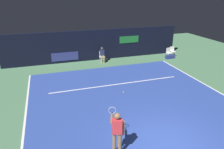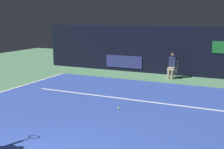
{
  "view_description": "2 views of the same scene",
  "coord_description": "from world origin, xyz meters",
  "px_view_note": "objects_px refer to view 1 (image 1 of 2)",
  "views": [
    {
      "loc": [
        -4.07,
        -5.58,
        5.58
      ],
      "look_at": [
        -0.46,
        5.6,
        0.9
      ],
      "focal_mm": 33.55,
      "sensor_mm": 36.0,
      "label": 1
    },
    {
      "loc": [
        3.77,
        -4.02,
        3.08
      ],
      "look_at": [
        -0.52,
        5.24,
        1.08
      ],
      "focal_mm": 47.2,
      "sensor_mm": 36.0,
      "label": 2
    }
  ],
  "objects_px": {
    "tennis_player": "(117,131)",
    "courtside_chair_far": "(173,51)",
    "courtside_chair_near": "(169,52)",
    "tennis_ball": "(123,92)",
    "line_judge_on_chair": "(102,54)",
    "equipment_bag": "(170,57)"
  },
  "relations": [
    {
      "from": "tennis_ball",
      "to": "equipment_bag",
      "type": "distance_m",
      "value": 8.16
    },
    {
      "from": "tennis_player",
      "to": "line_judge_on_chair",
      "type": "distance_m",
      "value": 10.75
    },
    {
      "from": "line_judge_on_chair",
      "to": "tennis_ball",
      "type": "bearing_deg",
      "value": -93.5
    },
    {
      "from": "courtside_chair_far",
      "to": "equipment_bag",
      "type": "bearing_deg",
      "value": -135.39
    },
    {
      "from": "tennis_player",
      "to": "tennis_ball",
      "type": "xyz_separation_m",
      "value": [
        1.99,
        4.53,
        -0.94
      ]
    },
    {
      "from": "line_judge_on_chair",
      "to": "equipment_bag",
      "type": "bearing_deg",
      "value": -8.07
    },
    {
      "from": "line_judge_on_chair",
      "to": "courtside_chair_near",
      "type": "xyz_separation_m",
      "value": [
        6.06,
        -0.53,
        -0.18
      ]
    },
    {
      "from": "tennis_player",
      "to": "courtside_chair_near",
      "type": "height_order",
      "value": "tennis_player"
    },
    {
      "from": "tennis_player",
      "to": "tennis_ball",
      "type": "bearing_deg",
      "value": 66.34
    },
    {
      "from": "courtside_chair_far",
      "to": "equipment_bag",
      "type": "distance_m",
      "value": 0.95
    },
    {
      "from": "equipment_bag",
      "to": "courtside_chair_far",
      "type": "bearing_deg",
      "value": 41.84
    },
    {
      "from": "tennis_player",
      "to": "tennis_ball",
      "type": "height_order",
      "value": "tennis_player"
    },
    {
      "from": "line_judge_on_chair",
      "to": "equipment_bag",
      "type": "relative_size",
      "value": 1.57
    },
    {
      "from": "courtside_chair_near",
      "to": "tennis_ball",
      "type": "height_order",
      "value": "courtside_chair_near"
    },
    {
      "from": "line_judge_on_chair",
      "to": "tennis_ball",
      "type": "relative_size",
      "value": 19.41
    },
    {
      "from": "tennis_player",
      "to": "courtside_chair_near",
      "type": "distance_m",
      "value": 13.04
    },
    {
      "from": "tennis_player",
      "to": "courtside_chair_far",
      "type": "distance_m",
      "value": 13.64
    },
    {
      "from": "tennis_player",
      "to": "courtside_chair_far",
      "type": "height_order",
      "value": "tennis_player"
    },
    {
      "from": "line_judge_on_chair",
      "to": "courtside_chair_near",
      "type": "bearing_deg",
      "value": -5.01
    },
    {
      "from": "equipment_bag",
      "to": "line_judge_on_chair",
      "type": "bearing_deg",
      "value": 169.16
    },
    {
      "from": "line_judge_on_chair",
      "to": "courtside_chair_near",
      "type": "distance_m",
      "value": 6.09
    },
    {
      "from": "courtside_chair_near",
      "to": "courtside_chair_far",
      "type": "bearing_deg",
      "value": 27.77
    }
  ]
}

